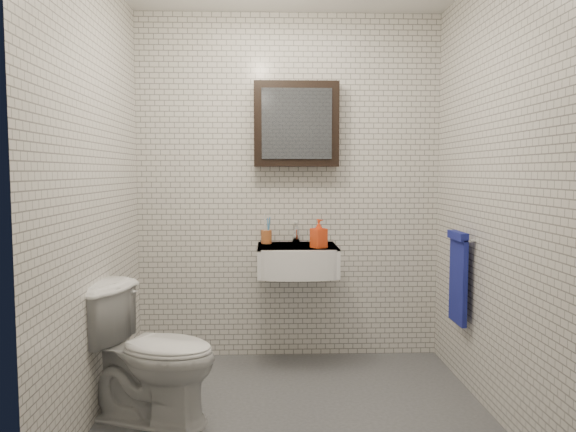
{
  "coord_description": "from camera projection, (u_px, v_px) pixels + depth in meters",
  "views": [
    {
      "loc": [
        -0.15,
        -3.1,
        1.37
      ],
      "look_at": [
        -0.03,
        0.45,
        1.08
      ],
      "focal_mm": 35.0,
      "sensor_mm": 36.0,
      "label": 1
    }
  ],
  "objects": [
    {
      "name": "ground",
      "position": [
        295.0,
        410.0,
        3.2
      ],
      "size": [
        2.2,
        2.0,
        0.01
      ],
      "primitive_type": "cube",
      "color": "#46484D",
      "rests_on": "ground"
    },
    {
      "name": "room_shell",
      "position": [
        296.0,
        153.0,
        3.08
      ],
      "size": [
        2.22,
        2.02,
        2.51
      ],
      "color": "silver",
      "rests_on": "ground"
    },
    {
      "name": "washbasin",
      "position": [
        298.0,
        260.0,
        3.87
      ],
      "size": [
        0.55,
        0.5,
        0.2
      ],
      "color": "white",
      "rests_on": "room_shell"
    },
    {
      "name": "faucet",
      "position": [
        296.0,
        234.0,
        4.06
      ],
      "size": [
        0.06,
        0.2,
        0.15
      ],
      "color": "silver",
      "rests_on": "washbasin"
    },
    {
      "name": "mirror_cabinet",
      "position": [
        296.0,
        124.0,
        3.99
      ],
      "size": [
        0.6,
        0.15,
        0.6
      ],
      "color": "black",
      "rests_on": "room_shell"
    },
    {
      "name": "towel_rail",
      "position": [
        458.0,
        274.0,
        3.53
      ],
      "size": [
        0.09,
        0.3,
        0.58
      ],
      "color": "silver",
      "rests_on": "room_shell"
    },
    {
      "name": "toothbrush_cup",
      "position": [
        266.0,
        236.0,
        4.02
      ],
      "size": [
        0.1,
        0.1,
        0.21
      ],
      "rotation": [
        0.0,
        0.0,
        -0.41
      ],
      "color": "#AC592B",
      "rests_on": "washbasin"
    },
    {
      "name": "soap_bottle",
      "position": [
        319.0,
        234.0,
        3.79
      ],
      "size": [
        0.12,
        0.12,
        0.2
      ],
      "primitive_type": "imported",
      "rotation": [
        0.0,
        0.0,
        0.58
      ],
      "color": "orange",
      "rests_on": "washbasin"
    },
    {
      "name": "toilet",
      "position": [
        151.0,
        353.0,
        3.06
      ],
      "size": [
        0.84,
        0.64,
        0.75
      ],
      "primitive_type": "imported",
      "rotation": [
        0.0,
        0.0,
        1.23
      ],
      "color": "white",
      "rests_on": "ground"
    }
  ]
}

